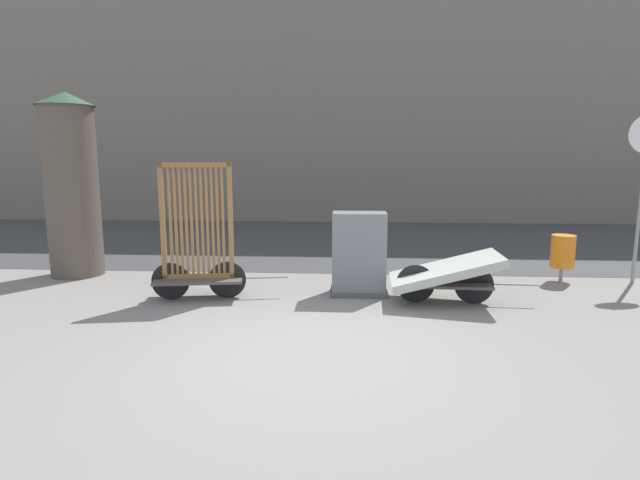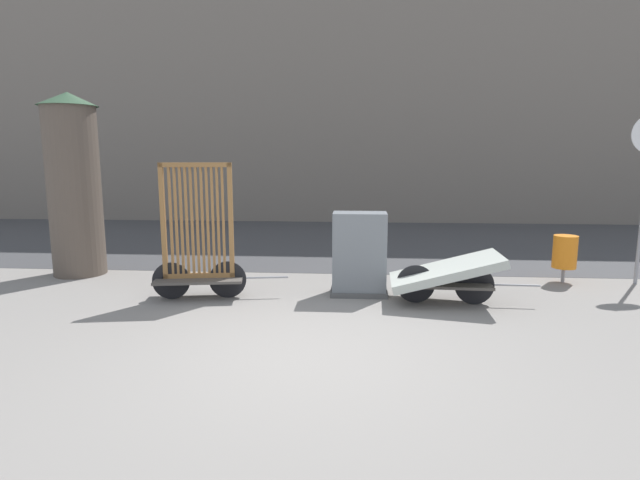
% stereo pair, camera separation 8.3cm
% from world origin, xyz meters
% --- Properties ---
extents(ground_plane, '(60.00, 60.00, 0.00)m').
position_xyz_m(ground_plane, '(0.00, 0.00, 0.00)').
color(ground_plane, gray).
extents(road_strip, '(56.00, 7.60, 0.01)m').
position_xyz_m(road_strip, '(0.00, 7.70, 0.00)').
color(road_strip, '#424244').
rests_on(road_strip, ground_plane).
extents(building_facade, '(48.00, 4.00, 10.79)m').
position_xyz_m(building_facade, '(0.00, 13.50, 5.40)').
color(building_facade, slate).
rests_on(building_facade, ground_plane).
extents(bike_cart_with_bedframe, '(2.04, 0.81, 2.07)m').
position_xyz_m(bike_cart_with_bedframe, '(-1.84, 2.12, 0.77)').
color(bike_cart_with_bedframe, '#4C4742').
rests_on(bike_cart_with_bedframe, ground_plane).
extents(bike_cart_with_mattress, '(2.17, 1.00, 0.77)m').
position_xyz_m(bike_cart_with_mattress, '(1.85, 2.12, 0.45)').
color(bike_cart_with_mattress, '#4C4742').
rests_on(bike_cart_with_mattress, ground_plane).
extents(utility_cabinet, '(0.89, 0.56, 1.30)m').
position_xyz_m(utility_cabinet, '(0.59, 2.53, 0.61)').
color(utility_cabinet, '#4C4C4C').
rests_on(utility_cabinet, ground_plane).
extents(trash_bin, '(0.39, 0.39, 0.82)m').
position_xyz_m(trash_bin, '(4.11, 3.55, 0.54)').
color(trash_bin, gray).
rests_on(trash_bin, ground_plane).
extents(advertising_column, '(1.02, 1.02, 3.28)m').
position_xyz_m(advertising_column, '(-4.57, 3.55, 1.67)').
color(advertising_column, brown).
rests_on(advertising_column, ground_plane).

